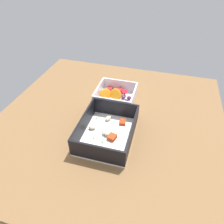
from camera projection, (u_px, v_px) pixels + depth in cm
name	position (u px, v px, depth cm)	size (l,w,h in cm)	color
table_surface	(109.00, 121.00, 72.82)	(80.00, 80.00, 2.00)	brown
pasta_container	(107.00, 132.00, 64.30)	(21.38, 16.72, 6.67)	white
fruit_bowl	(115.00, 96.00, 79.84)	(14.25, 14.95, 5.89)	white
paper_cup_liner	(128.00, 85.00, 88.10)	(3.43, 3.43, 1.48)	white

